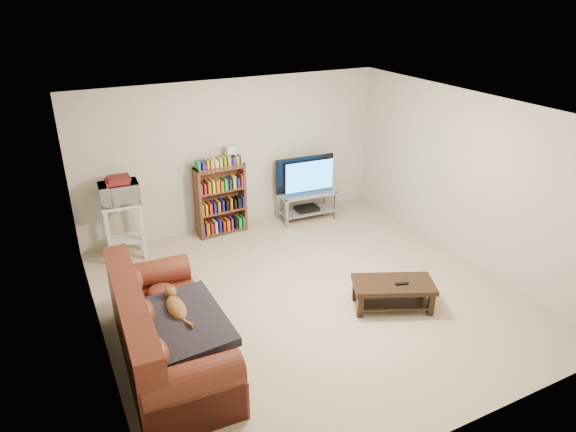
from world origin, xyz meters
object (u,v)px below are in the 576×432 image
coffee_table (393,290)px  bookshelf (221,199)px  tv_stand (307,201)px  sofa (162,338)px

coffee_table → bookshelf: bearing=135.7°
bookshelf → coffee_table: bearing=-71.6°
bookshelf → tv_stand: bearing=-8.0°
coffee_table → bookshelf: size_ratio=0.96×
tv_stand → bookshelf: bookshelf is taller
sofa → coffee_table: 2.81m
sofa → bookshelf: 3.18m
coffee_table → tv_stand: (0.33, 2.81, 0.08)m
coffee_table → tv_stand: 2.83m
coffee_table → bookshelf: (-1.15, 2.95, 0.35)m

